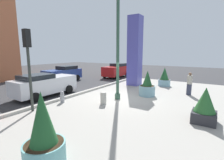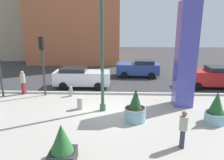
{
  "view_description": "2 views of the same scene",
  "coord_description": "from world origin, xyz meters",
  "px_view_note": "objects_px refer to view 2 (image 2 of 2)",
  "views": [
    {
      "loc": [
        -9.58,
        -5.39,
        3.12
      ],
      "look_at": [
        0.18,
        0.86,
        1.16
      ],
      "focal_mm": 26.04,
      "sensor_mm": 36.0,
      "label": 1
    },
    {
      "loc": [
        0.66,
        -12.46,
        5.33
      ],
      "look_at": [
        0.14,
        1.28,
        1.61
      ],
      "focal_mm": 35.18,
      "sensor_mm": 36.0,
      "label": 2
    }
  ],
  "objects_px": {
    "potted_plant_near_right": "(62,145)",
    "concrete_bollard": "(80,103)",
    "potted_plant_by_pillar": "(135,109)",
    "pedestrian_crossing": "(183,127)",
    "art_pillar_blue": "(186,56)",
    "traffic_light_corner": "(42,56)",
    "car_far_lane": "(138,68)",
    "car_intersection": "(81,77)",
    "pedestrian_on_sidewalk": "(23,81)",
    "car_curb_west": "(211,77)",
    "potted_plant_mid_plaza": "(216,110)",
    "lamp_post": "(102,50)",
    "fire_hydrant": "(71,91)"
  },
  "relations": [
    {
      "from": "art_pillar_blue",
      "to": "fire_hydrant",
      "type": "relative_size",
      "value": 8.62
    },
    {
      "from": "potted_plant_near_right",
      "to": "concrete_bollard",
      "type": "bearing_deg",
      "value": 93.09
    },
    {
      "from": "art_pillar_blue",
      "to": "potted_plant_by_pillar",
      "type": "height_order",
      "value": "art_pillar_blue"
    },
    {
      "from": "car_curb_west",
      "to": "fire_hydrant",
      "type": "bearing_deg",
      "value": -166.46
    },
    {
      "from": "art_pillar_blue",
      "to": "potted_plant_mid_plaza",
      "type": "height_order",
      "value": "art_pillar_blue"
    },
    {
      "from": "potted_plant_near_right",
      "to": "pedestrian_on_sidewalk",
      "type": "distance_m",
      "value": 9.54
    },
    {
      "from": "fire_hydrant",
      "to": "car_curb_west",
      "type": "bearing_deg",
      "value": 13.54
    },
    {
      "from": "car_far_lane",
      "to": "potted_plant_mid_plaza",
      "type": "bearing_deg",
      "value": -71.72
    },
    {
      "from": "potted_plant_mid_plaza",
      "to": "pedestrian_crossing",
      "type": "distance_m",
      "value": 3.45
    },
    {
      "from": "lamp_post",
      "to": "car_far_lane",
      "type": "relative_size",
      "value": 1.83
    },
    {
      "from": "lamp_post",
      "to": "car_intersection",
      "type": "relative_size",
      "value": 1.69
    },
    {
      "from": "lamp_post",
      "to": "pedestrian_on_sidewalk",
      "type": "height_order",
      "value": "lamp_post"
    },
    {
      "from": "potted_plant_by_pillar",
      "to": "car_curb_west",
      "type": "height_order",
      "value": "potted_plant_by_pillar"
    },
    {
      "from": "potted_plant_mid_plaza",
      "to": "car_far_lane",
      "type": "xyz_separation_m",
      "value": [
        -3.34,
        10.11,
        0.12
      ]
    },
    {
      "from": "concrete_bollard",
      "to": "pedestrian_crossing",
      "type": "distance_m",
      "value": 6.63
    },
    {
      "from": "traffic_light_corner",
      "to": "car_curb_west",
      "type": "height_order",
      "value": "traffic_light_corner"
    },
    {
      "from": "concrete_bollard",
      "to": "pedestrian_crossing",
      "type": "bearing_deg",
      "value": -38.24
    },
    {
      "from": "car_curb_west",
      "to": "car_far_lane",
      "type": "distance_m",
      "value": 6.63
    },
    {
      "from": "concrete_bollard",
      "to": "car_far_lane",
      "type": "xyz_separation_m",
      "value": [
        4.26,
        8.48,
        0.47
      ]
    },
    {
      "from": "car_curb_west",
      "to": "art_pillar_blue",
      "type": "bearing_deg",
      "value": -129.86
    },
    {
      "from": "potted_plant_near_right",
      "to": "fire_hydrant",
      "type": "height_order",
      "value": "potted_plant_near_right"
    },
    {
      "from": "pedestrian_on_sidewalk",
      "to": "pedestrian_crossing",
      "type": "relative_size",
      "value": 1.05
    },
    {
      "from": "art_pillar_blue",
      "to": "pedestrian_on_sidewalk",
      "type": "distance_m",
      "value": 11.63
    },
    {
      "from": "potted_plant_by_pillar",
      "to": "pedestrian_crossing",
      "type": "height_order",
      "value": "potted_plant_by_pillar"
    },
    {
      "from": "art_pillar_blue",
      "to": "car_curb_west",
      "type": "xyz_separation_m",
      "value": [
        3.41,
        4.08,
        -2.33
      ]
    },
    {
      "from": "concrete_bollard",
      "to": "car_curb_west",
      "type": "xyz_separation_m",
      "value": [
        9.93,
        5.05,
        0.52
      ]
    },
    {
      "from": "art_pillar_blue",
      "to": "potted_plant_near_right",
      "type": "distance_m",
      "value": 9.22
    },
    {
      "from": "art_pillar_blue",
      "to": "pedestrian_crossing",
      "type": "height_order",
      "value": "art_pillar_blue"
    },
    {
      "from": "car_intersection",
      "to": "lamp_post",
      "type": "bearing_deg",
      "value": -66.15
    },
    {
      "from": "traffic_light_corner",
      "to": "car_far_lane",
      "type": "height_order",
      "value": "traffic_light_corner"
    },
    {
      "from": "potted_plant_by_pillar",
      "to": "lamp_post",
      "type": "bearing_deg",
      "value": 143.9
    },
    {
      "from": "car_curb_west",
      "to": "pedestrian_crossing",
      "type": "height_order",
      "value": "car_curb_west"
    },
    {
      "from": "lamp_post",
      "to": "potted_plant_near_right",
      "type": "xyz_separation_m",
      "value": [
        -1.14,
        -5.19,
        -2.96
      ]
    },
    {
      "from": "lamp_post",
      "to": "potted_plant_by_pillar",
      "type": "xyz_separation_m",
      "value": [
        1.89,
        -1.38,
        -3.03
      ]
    },
    {
      "from": "car_intersection",
      "to": "car_far_lane",
      "type": "bearing_deg",
      "value": 37.37
    },
    {
      "from": "pedestrian_on_sidewalk",
      "to": "traffic_light_corner",
      "type": "bearing_deg",
      "value": -7.69
    },
    {
      "from": "potted_plant_by_pillar",
      "to": "pedestrian_crossing",
      "type": "xyz_separation_m",
      "value": [
        1.87,
        -2.55,
        0.25
      ]
    },
    {
      "from": "potted_plant_mid_plaza",
      "to": "fire_hydrant",
      "type": "height_order",
      "value": "potted_plant_mid_plaza"
    },
    {
      "from": "potted_plant_mid_plaza",
      "to": "art_pillar_blue",
      "type": "bearing_deg",
      "value": 112.34
    },
    {
      "from": "traffic_light_corner",
      "to": "car_intersection",
      "type": "distance_m",
      "value": 3.78
    },
    {
      "from": "car_far_lane",
      "to": "pedestrian_crossing",
      "type": "xyz_separation_m",
      "value": [
        0.93,
        -12.57,
        0.1
      ]
    },
    {
      "from": "car_far_lane",
      "to": "pedestrian_crossing",
      "type": "distance_m",
      "value": 12.6
    },
    {
      "from": "concrete_bollard",
      "to": "car_curb_west",
      "type": "distance_m",
      "value": 11.16
    },
    {
      "from": "potted_plant_near_right",
      "to": "car_curb_west",
      "type": "xyz_separation_m",
      "value": [
        9.64,
        10.41,
        0.13
      ]
    },
    {
      "from": "potted_plant_by_pillar",
      "to": "car_far_lane",
      "type": "bearing_deg",
      "value": 84.63
    },
    {
      "from": "concrete_bollard",
      "to": "pedestrian_on_sidewalk",
      "type": "relative_size",
      "value": 0.42
    },
    {
      "from": "potted_plant_mid_plaza",
      "to": "car_curb_west",
      "type": "height_order",
      "value": "potted_plant_mid_plaza"
    },
    {
      "from": "lamp_post",
      "to": "potted_plant_mid_plaza",
      "type": "relative_size",
      "value": 4.34
    },
    {
      "from": "lamp_post",
      "to": "car_intersection",
      "type": "xyz_separation_m",
      "value": [
        -2.14,
        4.85,
        -2.87
      ]
    },
    {
      "from": "car_intersection",
      "to": "car_far_lane",
      "type": "xyz_separation_m",
      "value": [
        4.97,
        3.8,
        -0.01
      ]
    }
  ]
}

